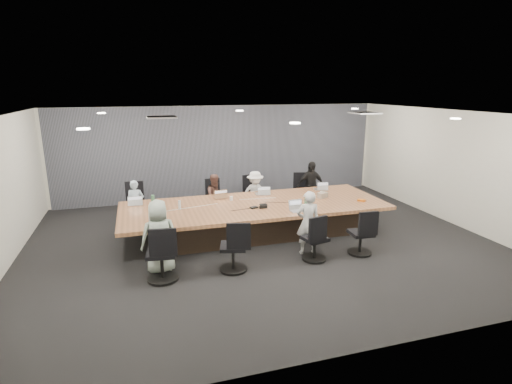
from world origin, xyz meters
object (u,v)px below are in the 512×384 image
object	(u,v)px
chair_7	(361,237)
bottle_clear	(180,205)
laptop_3	(319,189)
snack_packet	(362,200)
conference_table	(255,218)
laptop_1	(220,197)
chair_2	(251,198)
chair_5	(233,251)
person_1	(216,197)
chair_4	(162,257)
person_4	(159,237)
chair_1	(214,202)
canvas_bag	(323,195)
bottle_green_left	(153,201)
person_3	(311,186)
laptop_2	(261,194)
laptop_6	(298,211)
bottle_green_right	(306,199)
person_6	(308,223)
chair_3	(305,194)
laptop_4	(157,224)
chair_0	(136,207)
person_0	(136,204)
person_2	(255,194)
mug_brown	(152,217)
chair_6	(315,242)
laptop_0	(135,204)
stapler	(263,207)

from	to	relation	value
chair_7	bottle_clear	bearing A→B (deg)	155.98
laptop_3	snack_packet	xyz separation A→B (m)	(0.47, -1.30, 0.01)
laptop_3	conference_table	bearing A→B (deg)	31.46
laptop_1	laptop_3	size ratio (longest dim) A/B	1.17
chair_2	chair_5	bearing A→B (deg)	61.53
person_1	chair_4	bearing A→B (deg)	-131.55
conference_table	person_4	size ratio (longest dim) A/B	4.33
chair_1	canvas_bag	size ratio (longest dim) A/B	3.03
bottle_green_left	bottle_clear	bearing A→B (deg)	-32.10
person_1	person_3	bearing A→B (deg)	-14.11
laptop_2	laptop_6	distance (m)	1.63
bottle_green_right	snack_packet	size ratio (longest dim) A/B	1.35
chair_2	person_6	world-z (taller)	person_6
chair_3	laptop_4	world-z (taller)	laptop_4
chair_5	person_3	xyz separation A→B (m)	(2.93, 3.05, 0.29)
person_1	chair_0	bearing A→B (deg)	155.88
bottle_green_left	chair_3	bearing A→B (deg)	16.64
person_3	chair_0	bearing A→B (deg)	174.03
person_0	person_2	size ratio (longest dim) A/B	0.96
mug_brown	person_1	bearing A→B (deg)	46.91
chair_3	person_1	world-z (taller)	person_1
chair_2	chair_4	size ratio (longest dim) A/B	0.93
person_3	bottle_clear	distance (m)	3.91
person_6	bottle_green_right	size ratio (longest dim) A/B	5.55
chair_6	canvas_bag	xyz separation A→B (m)	(1.00, 1.74, 0.43)
bottle_clear	snack_packet	distance (m)	4.21
snack_packet	bottle_clear	bearing A→B (deg)	171.99
chair_5	canvas_bag	bearing A→B (deg)	48.24
chair_1	person_3	xyz separation A→B (m)	(2.65, -0.35, 0.33)
chair_0	chair_4	distance (m)	3.42
chair_2	person_1	world-z (taller)	person_1
mug_brown	conference_table	bearing A→B (deg)	10.70
chair_7	bottle_green_left	xyz separation A→B (m)	(-3.99, 2.13, 0.50)
chair_0	laptop_4	xyz separation A→B (m)	(0.40, -2.50, 0.33)
chair_6	person_1	xyz separation A→B (m)	(-1.37, 3.05, 0.22)
chair_0	chair_7	distance (m)	5.54
laptop_6	chair_5	bearing A→B (deg)	-153.81
chair_2	person_6	distance (m)	3.08
bottle_green_left	chair_4	bearing A→B (deg)	-89.62
chair_0	laptop_6	distance (m)	4.19
chair_3	bottle_green_right	size ratio (longest dim) A/B	3.10
chair_3	person_2	distance (m)	1.65
chair_4	bottle_green_left	distance (m)	2.18
chair_0	laptop_4	world-z (taller)	chair_0
chair_1	mug_brown	world-z (taller)	mug_brown
chair_0	person_1	xyz separation A→B (m)	(1.98, -0.35, 0.18)
laptop_0	laptop_3	bearing A→B (deg)	-178.24
person_2	chair_2	bearing A→B (deg)	88.84
chair_2	stapler	xyz separation A→B (m)	(-0.33, -2.08, 0.37)
laptop_1	person_4	xyz separation A→B (m)	(-1.58, -2.15, -0.06)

